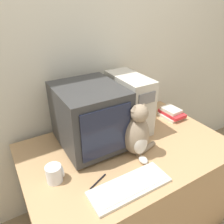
# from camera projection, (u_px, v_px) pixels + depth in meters

# --- Properties ---
(wall_back) EXTENTS (7.00, 0.05, 2.50)m
(wall_back) POSITION_uv_depth(u_px,v_px,m) (92.00, 62.00, 1.68)
(wall_back) COLOR beige
(wall_back) RESTS_ON ground_plane
(desk) EXTENTS (1.41, 0.90, 0.77)m
(desk) POSITION_uv_depth(u_px,v_px,m) (126.00, 187.00, 1.70)
(desk) COLOR tan
(desk) RESTS_ON ground_plane
(crt_monitor) EXTENTS (0.40, 0.47, 0.43)m
(crt_monitor) POSITION_uv_depth(u_px,v_px,m) (90.00, 117.00, 1.45)
(crt_monitor) COLOR #333333
(crt_monitor) RESTS_ON desk
(computer_tower) EXTENTS (0.20, 0.41, 0.42)m
(computer_tower) POSITION_uv_depth(u_px,v_px,m) (129.00, 102.00, 1.66)
(computer_tower) COLOR beige
(computer_tower) RESTS_ON desk
(keyboard) EXTENTS (0.46, 0.17, 0.02)m
(keyboard) POSITION_uv_depth(u_px,v_px,m) (130.00, 186.00, 1.20)
(keyboard) COLOR silver
(keyboard) RESTS_ON desk
(cat) EXTENTS (0.26, 0.27, 0.38)m
(cat) POSITION_uv_depth(u_px,v_px,m) (136.00, 133.00, 1.39)
(cat) COLOR gray
(cat) RESTS_ON desk
(book_stack) EXTENTS (0.16, 0.21, 0.08)m
(book_stack) POSITION_uv_depth(u_px,v_px,m) (171.00, 113.00, 1.88)
(book_stack) COLOR beige
(book_stack) RESTS_ON desk
(pen) EXTENTS (0.13, 0.06, 0.01)m
(pen) POSITION_uv_depth(u_px,v_px,m) (98.00, 181.00, 1.24)
(pen) COLOR black
(pen) RESTS_ON desk
(mug) EXTENTS (0.10, 0.09, 0.10)m
(mug) POSITION_uv_depth(u_px,v_px,m) (55.00, 174.00, 1.22)
(mug) COLOR white
(mug) RESTS_ON desk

